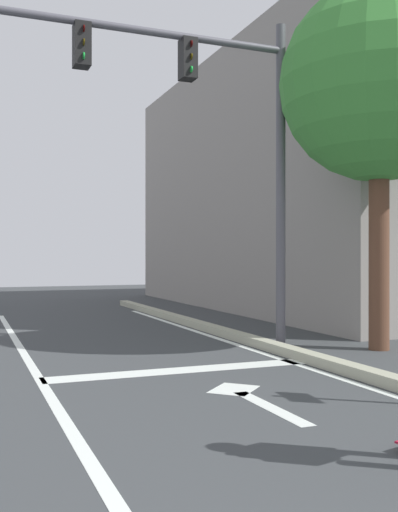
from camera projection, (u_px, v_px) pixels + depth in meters
The scene contains 9 objects.
lane_line_center at pixel (63, 418), 5.44m from camera, with size 0.12×20.00×0.01m, color silver.
lane_line_curbside at pixel (368, 387), 6.70m from camera, with size 0.12×20.00×0.01m, color silver.
stop_bar at pixel (181, 370), 7.71m from camera, with size 3.56×0.40×0.01m, color silver.
lane_arrow_stem at pixel (270, 407), 5.82m from camera, with size 0.16×1.40×0.01m, color silver.
lane_arrow_head at pixel (234, 389), 6.61m from camera, with size 0.56×0.44×0.01m, color silver.
curb_strip at pixel (386, 380), 6.79m from camera, with size 0.24×24.00×0.14m, color #A4A48C.
traffic_signal_mast at pixel (207, 112), 9.47m from camera, with size 5.10×0.34×5.39m.
roadside_tree at pixel (379, 84), 9.40m from camera, with size 3.16×3.16×5.84m.
building_block at pixel (359, 189), 18.17m from camera, with size 9.79×13.12×7.09m, color gray.
Camera 1 is at (-1.49, 0.48, 1.50)m, focal length 41.54 mm.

